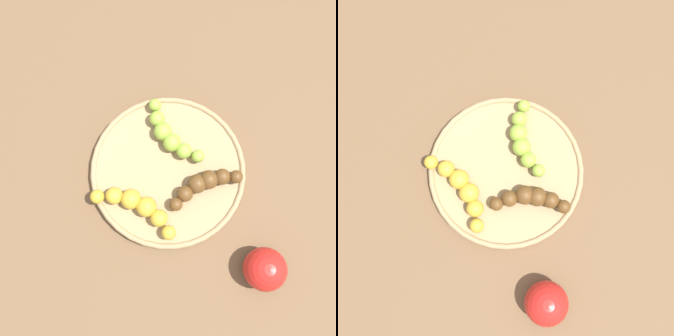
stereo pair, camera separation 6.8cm
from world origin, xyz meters
The scene contains 6 objects.
ground_plane centered at (0.00, 0.00, 0.00)m, with size 2.40×2.40×0.00m, color brown.
fruit_bowl centered at (0.00, 0.00, 0.01)m, with size 0.28×0.28×0.02m.
banana_green centered at (0.03, -0.05, 0.04)m, with size 0.13×0.08×0.03m.
banana_spotted centered at (0.01, 0.08, 0.04)m, with size 0.16×0.06×0.04m.
banana_overripe centered at (-0.07, 0.00, 0.04)m, with size 0.09×0.12×0.03m.
apple_red centered at (-0.22, 0.07, 0.04)m, with size 0.07×0.07×0.07m, color red.
Camera 1 is at (-0.07, 0.13, 0.70)m, focal length 42.07 mm.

